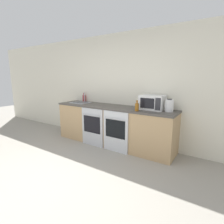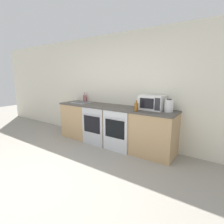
{
  "view_description": "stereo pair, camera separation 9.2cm",
  "coord_description": "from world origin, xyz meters",
  "px_view_note": "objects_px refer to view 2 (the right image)",
  "views": [
    {
      "loc": [
        2.19,
        -1.27,
        1.59
      ],
      "look_at": [
        -0.01,
        2.08,
        0.79
      ],
      "focal_mm": 28.0,
      "sensor_mm": 36.0,
      "label": 1
    },
    {
      "loc": [
        2.26,
        -1.22,
        1.59
      ],
      "look_at": [
        -0.01,
        2.08,
        0.79
      ],
      "focal_mm": 28.0,
      "sensor_mm": 36.0,
      "label": 2
    }
  ],
  "objects_px": {
    "kettle": "(169,106)",
    "sink": "(81,102)",
    "oven_right": "(115,132)",
    "microwave": "(152,102)",
    "oven_left": "(92,127)",
    "bottle_red": "(85,98)",
    "bottle_amber": "(136,107)"
  },
  "relations": [
    {
      "from": "oven_right",
      "to": "microwave",
      "type": "distance_m",
      "value": 0.99
    },
    {
      "from": "oven_left",
      "to": "sink",
      "type": "xyz_separation_m",
      "value": [
        -0.65,
        0.33,
        0.49
      ]
    },
    {
      "from": "oven_right",
      "to": "bottle_red",
      "type": "xyz_separation_m",
      "value": [
        -1.41,
        0.59,
        0.57
      ]
    },
    {
      "from": "oven_left",
      "to": "bottle_amber",
      "type": "distance_m",
      "value": 1.21
    },
    {
      "from": "oven_right",
      "to": "microwave",
      "type": "bearing_deg",
      "value": 35.76
    },
    {
      "from": "bottle_red",
      "to": "bottle_amber",
      "type": "distance_m",
      "value": 1.89
    },
    {
      "from": "oven_left",
      "to": "bottle_red",
      "type": "distance_m",
      "value": 1.12
    },
    {
      "from": "bottle_red",
      "to": "bottle_amber",
      "type": "relative_size",
      "value": 1.1
    },
    {
      "from": "bottle_amber",
      "to": "oven_right",
      "type": "bearing_deg",
      "value": -164.69
    },
    {
      "from": "bottle_red",
      "to": "sink",
      "type": "relative_size",
      "value": 0.55
    },
    {
      "from": "bottle_red",
      "to": "bottle_amber",
      "type": "xyz_separation_m",
      "value": [
        1.83,
        -0.48,
        -0.01
      ]
    },
    {
      "from": "kettle",
      "to": "sink",
      "type": "bearing_deg",
      "value": -178.03
    },
    {
      "from": "microwave",
      "to": "oven_right",
      "type": "bearing_deg",
      "value": -144.24
    },
    {
      "from": "bottle_amber",
      "to": "sink",
      "type": "relative_size",
      "value": 0.5
    },
    {
      "from": "oven_left",
      "to": "oven_right",
      "type": "distance_m",
      "value": 0.64
    },
    {
      "from": "microwave",
      "to": "bottle_amber",
      "type": "distance_m",
      "value": 0.39
    },
    {
      "from": "microwave",
      "to": "sink",
      "type": "distance_m",
      "value": 1.92
    },
    {
      "from": "oven_right",
      "to": "sink",
      "type": "height_order",
      "value": "sink"
    },
    {
      "from": "oven_right",
      "to": "sink",
      "type": "xyz_separation_m",
      "value": [
        -1.29,
        0.33,
        0.49
      ]
    },
    {
      "from": "microwave",
      "to": "kettle",
      "type": "relative_size",
      "value": 1.98
    },
    {
      "from": "bottle_red",
      "to": "kettle",
      "type": "relative_size",
      "value": 0.95
    },
    {
      "from": "oven_left",
      "to": "bottle_red",
      "type": "bearing_deg",
      "value": 142.37
    },
    {
      "from": "oven_left",
      "to": "bottle_amber",
      "type": "bearing_deg",
      "value": 6.28
    },
    {
      "from": "oven_right",
      "to": "sink",
      "type": "distance_m",
      "value": 1.42
    },
    {
      "from": "oven_left",
      "to": "sink",
      "type": "bearing_deg",
      "value": 152.86
    },
    {
      "from": "oven_left",
      "to": "bottle_red",
      "type": "height_order",
      "value": "bottle_red"
    },
    {
      "from": "microwave",
      "to": "sink",
      "type": "height_order",
      "value": "microwave"
    },
    {
      "from": "microwave",
      "to": "bottle_amber",
      "type": "relative_size",
      "value": 2.3
    },
    {
      "from": "oven_left",
      "to": "sink",
      "type": "relative_size",
      "value": 2.06
    },
    {
      "from": "oven_left",
      "to": "kettle",
      "type": "height_order",
      "value": "kettle"
    },
    {
      "from": "kettle",
      "to": "sink",
      "type": "relative_size",
      "value": 0.58
    },
    {
      "from": "kettle",
      "to": "sink",
      "type": "height_order",
      "value": "sink"
    }
  ]
}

